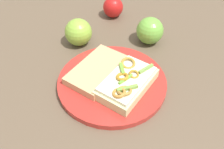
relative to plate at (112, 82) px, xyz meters
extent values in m
plane|color=brown|center=(0.00, 0.00, -0.01)|extent=(2.00, 2.00, 0.00)
cylinder|color=#B82D26|center=(0.00, 0.00, 0.00)|extent=(0.28, 0.28, 0.02)
cube|color=beige|center=(0.01, -0.04, 0.02)|extent=(0.18, 0.12, 0.03)
cube|color=#EBE7C7|center=(0.01, -0.04, 0.04)|extent=(0.16, 0.11, 0.01)
torus|color=#AA8139|center=(-0.03, -0.07, 0.05)|extent=(0.05, 0.05, 0.01)
torus|color=#B37E23|center=(0.00, -0.04, 0.05)|extent=(0.04, 0.04, 0.02)
torus|color=#AE7926|center=(0.03, -0.05, 0.05)|extent=(0.04, 0.04, 0.02)
torus|color=#BC7F36|center=(-0.04, -0.07, 0.05)|extent=(0.04, 0.04, 0.02)
torus|color=#A98030|center=(0.05, -0.01, 0.05)|extent=(0.05, 0.05, 0.02)
cube|color=#6FAA38|center=(0.02, -0.02, 0.05)|extent=(0.03, 0.04, 0.01)
cube|color=#78A049|center=(0.06, -0.06, 0.05)|extent=(0.05, 0.01, 0.01)
cube|color=#6EB039|center=(0.00, -0.05, 0.05)|extent=(0.04, 0.01, 0.01)
cube|color=#779F44|center=(-0.02, -0.07, 0.05)|extent=(0.05, 0.03, 0.01)
cube|color=tan|center=(-0.01, 0.04, 0.02)|extent=(0.18, 0.13, 0.02)
sphere|color=red|center=(0.24, 0.24, 0.03)|extent=(0.09, 0.09, 0.07)
sphere|color=#86B83C|center=(0.05, 0.20, 0.03)|extent=(0.12, 0.12, 0.08)
sphere|color=#6BAF3F|center=(0.21, 0.05, 0.03)|extent=(0.11, 0.11, 0.08)
camera|label=1|loc=(-0.31, -0.32, 0.46)|focal=39.35mm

